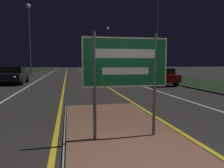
{
  "coord_description": "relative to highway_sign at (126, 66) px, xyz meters",
  "views": [
    {
      "loc": [
        -1.24,
        -3.06,
        1.78
      ],
      "look_at": [
        0.0,
        3.09,
        1.16
      ],
      "focal_mm": 35.0,
      "sensor_mm": 36.0,
      "label": 1
    }
  ],
  "objects": [
    {
      "name": "median_island",
      "position": [
        0.0,
        0.0,
        -1.65
      ],
      "size": [
        2.74,
        7.91,
        0.1
      ],
      "color": "#999993",
      "rests_on": "ground_plane"
    },
    {
      "name": "verge_right",
      "position": [
        9.5,
        18.41,
        -1.65
      ],
      "size": [
        5.0,
        100.0,
        0.08
      ],
      "color": "black",
      "rests_on": "ground_plane"
    },
    {
      "name": "centre_line_yellow_left",
      "position": [
        -1.56,
        23.41,
        -1.69
      ],
      "size": [
        0.12,
        70.0,
        0.01
      ],
      "color": "gold",
      "rests_on": "ground_plane"
    },
    {
      "name": "centre_line_yellow_right",
      "position": [
        1.56,
        23.41,
        -1.69
      ],
      "size": [
        0.12,
        70.0,
        0.01
      ],
      "color": "gold",
      "rests_on": "ground_plane"
    },
    {
      "name": "lane_line_white_left",
      "position": [
        -4.2,
        23.41,
        -1.69
      ],
      "size": [
        0.12,
        70.0,
        0.01
      ],
      "color": "silver",
      "rests_on": "ground_plane"
    },
    {
      "name": "lane_line_white_right",
      "position": [
        4.2,
        23.41,
        -1.69
      ],
      "size": [
        0.12,
        70.0,
        0.01
      ],
      "color": "silver",
      "rests_on": "ground_plane"
    },
    {
      "name": "edge_line_white_left",
      "position": [
        -7.2,
        23.41,
        -1.69
      ],
      "size": [
        0.1,
        70.0,
        0.01
      ],
      "color": "silver",
      "rests_on": "ground_plane"
    },
    {
      "name": "edge_line_white_right",
      "position": [
        7.2,
        23.41,
        -1.69
      ],
      "size": [
        0.1,
        70.0,
        0.01
      ],
      "color": "silver",
      "rests_on": "ground_plane"
    },
    {
      "name": "highway_sign",
      "position": [
        0.0,
        0.0,
        0.0
      ],
      "size": [
        1.91,
        0.07,
        2.33
      ],
      "color": "#56565B",
      "rests_on": "median_island"
    },
    {
      "name": "streetlight_left_far",
      "position": [
        -6.35,
        27.41,
        5.03
      ],
      "size": [
        0.62,
        0.62,
        9.71
      ],
      "color": "#56565B",
      "rests_on": "ground_plane"
    },
    {
      "name": "streetlight_right_near",
      "position": [
        6.57,
        13.94,
        4.22
      ],
      "size": [
        0.55,
        0.55,
        8.97
      ],
      "color": "#56565B",
      "rests_on": "ground_plane"
    },
    {
      "name": "streetlight_right_far",
      "position": [
        6.53,
        38.05,
        4.27
      ],
      "size": [
        0.59,
        0.59,
        8.67
      ],
      "color": "#56565B",
      "rests_on": "ground_plane"
    },
    {
      "name": "car_receding_0",
      "position": [
        5.92,
        11.69,
        -0.98
      ],
      "size": [
        1.86,
        4.09,
        1.32
      ],
      "color": "maroon",
      "rests_on": "ground_plane"
    },
    {
      "name": "car_receding_1",
      "position": [
        2.56,
        24.59,
        -0.93
      ],
      "size": [
        2.0,
        4.23,
        1.43
      ],
      "color": "#4C514C",
      "rests_on": "ground_plane"
    },
    {
      "name": "car_approaching_0",
      "position": [
        -5.74,
        14.7,
        -0.92
      ],
      "size": [
        2.03,
        4.12,
        1.47
      ],
      "color": "black",
      "rests_on": "ground_plane"
    },
    {
      "name": "warning_sign",
      "position": [
        9.77,
        19.01,
        -0.2
      ],
      "size": [
        0.6,
        0.06,
        2.34
      ],
      "color": "#56565B",
      "rests_on": "verge_right"
    },
    {
      "name": "roadside_palm_right",
      "position": [
        8.81,
        23.61,
        2.27
      ],
      "size": [
        1.9,
        1.9,
        4.89
      ],
      "color": "#4C3823",
      "rests_on": "verge_right"
    }
  ]
}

